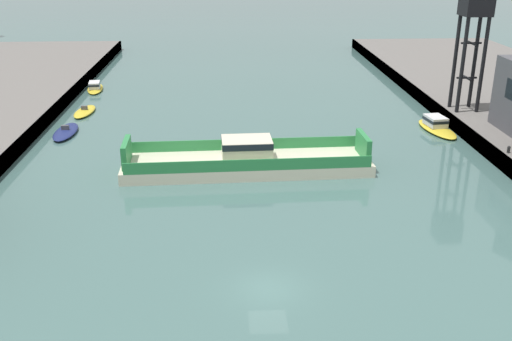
% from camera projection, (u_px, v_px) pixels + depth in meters
% --- Properties ---
extents(ground_plane, '(400.00, 400.00, 0.00)m').
position_uv_depth(ground_plane, '(268.00, 289.00, 37.26)').
color(ground_plane, '#476B66').
extents(chain_ferry, '(23.81, 6.93, 3.30)m').
position_uv_depth(chain_ferry, '(247.00, 161.00, 56.14)').
color(chain_ferry, beige).
rests_on(chain_ferry, ground).
extents(moored_boat_near_left, '(3.08, 7.29, 1.34)m').
position_uv_depth(moored_boat_near_left, '(95.00, 87.00, 86.62)').
color(moored_boat_near_left, yellow).
rests_on(moored_boat_near_left, ground).
extents(moored_boat_near_right, '(3.74, 8.13, 1.61)m').
position_uv_depth(moored_boat_near_right, '(436.00, 125.00, 68.21)').
color(moored_boat_near_right, yellow).
rests_on(moored_boat_near_right, ground).
extents(moored_boat_mid_left, '(2.57, 6.34, 1.00)m').
position_uv_depth(moored_boat_mid_left, '(85.00, 111.00, 75.07)').
color(moored_boat_mid_left, yellow).
rests_on(moored_boat_mid_left, ground).
extents(moored_boat_mid_right, '(2.41, 6.93, 1.05)m').
position_uv_depth(moored_boat_mid_right, '(66.00, 132.00, 67.00)').
color(moored_boat_mid_right, navy).
rests_on(moored_boat_mid_right, ground).
extents(crane_tower, '(3.12, 3.12, 14.30)m').
position_uv_depth(crane_tower, '(475.00, 15.00, 66.75)').
color(crane_tower, black).
rests_on(crane_tower, quay_right).
extents(bollard_right_far, '(0.32, 0.32, 0.71)m').
position_uv_depth(bollard_right_far, '(509.00, 149.00, 56.08)').
color(bollard_right_far, black).
rests_on(bollard_right_far, quay_right).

